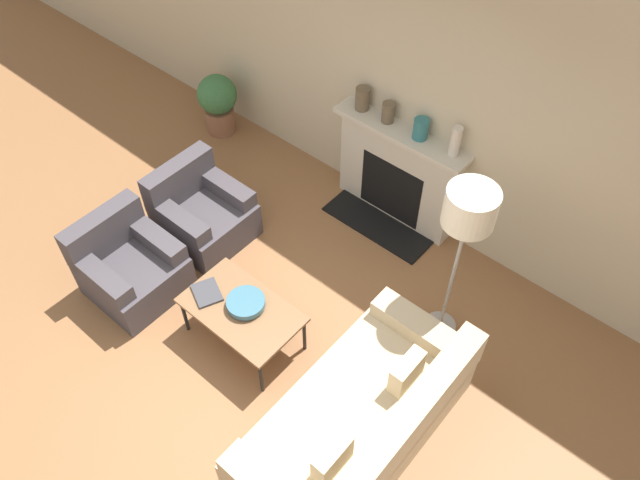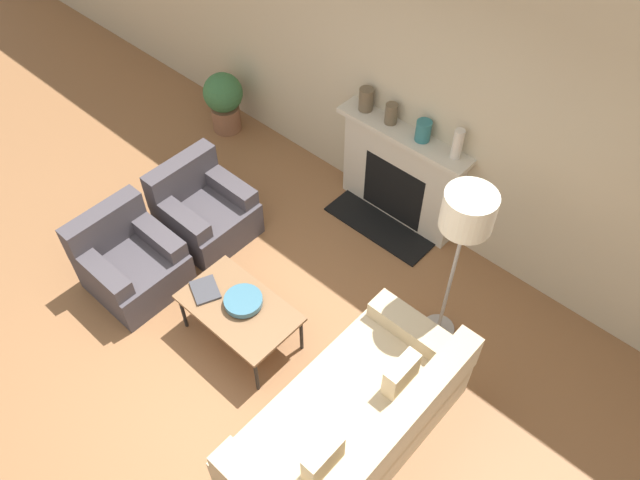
{
  "view_description": "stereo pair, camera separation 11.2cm",
  "coord_description": "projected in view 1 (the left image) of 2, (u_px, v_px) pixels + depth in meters",
  "views": [
    {
      "loc": [
        2.24,
        -1.52,
        4.75
      ],
      "look_at": [
        -0.21,
        1.34,
        0.45
      ],
      "focal_mm": 35.0,
      "sensor_mm": 36.0,
      "label": 1
    },
    {
      "loc": [
        2.32,
        -1.44,
        4.75
      ],
      "look_at": [
        -0.21,
        1.34,
        0.45
      ],
      "focal_mm": 35.0,
      "sensor_mm": 36.0,
      "label": 2
    }
  ],
  "objects": [
    {
      "name": "mantel_vase_right",
      "position": [
        455.0,
        141.0,
        5.43
      ],
      "size": [
        0.09,
        0.09,
        0.3
      ],
      "color": "beige",
      "rests_on": "fireplace"
    },
    {
      "name": "armchair_far",
      "position": [
        202.0,
        213.0,
        6.16
      ],
      "size": [
        0.8,
        0.78,
        0.79
      ],
      "rotation": [
        0.0,
        0.0,
        1.57
      ],
      "color": "#423D42",
      "rests_on": "ground_plane"
    },
    {
      "name": "mantel_vase_left",
      "position": [
        362.0,
        99.0,
        5.89
      ],
      "size": [
        0.14,
        0.14,
        0.23
      ],
      "color": "brown",
      "rests_on": "fireplace"
    },
    {
      "name": "mantel_vase_center_left",
      "position": [
        388.0,
        112.0,
        5.77
      ],
      "size": [
        0.12,
        0.12,
        0.2
      ],
      "color": "brown",
      "rests_on": "fireplace"
    },
    {
      "name": "book",
      "position": [
        207.0,
        293.0,
        5.3
      ],
      "size": [
        0.33,
        0.3,
        0.02
      ],
      "rotation": [
        0.0,
        0.0,
        -0.43
      ],
      "color": "#38383D",
      "rests_on": "coffee_table"
    },
    {
      "name": "potted_plant",
      "position": [
        218.0,
        101.0,
        7.16
      ],
      "size": [
        0.46,
        0.46,
        0.74
      ],
      "color": "brown",
      "rests_on": "ground_plane"
    },
    {
      "name": "fireplace",
      "position": [
        397.0,
        174.0,
        6.18
      ],
      "size": [
        1.41,
        0.59,
        1.09
      ],
      "color": "beige",
      "rests_on": "ground_plane"
    },
    {
      "name": "couch",
      "position": [
        360.0,
        423.0,
        4.7
      ],
      "size": [
        0.97,
        1.94,
        0.81
      ],
      "rotation": [
        0.0,
        0.0,
        -1.57
      ],
      "color": "tan",
      "rests_on": "ground_plane"
    },
    {
      "name": "wall_back",
      "position": [
        430.0,
        96.0,
        5.5
      ],
      "size": [
        18.0,
        0.06,
        2.9
      ],
      "color": "#BCAD8E",
      "rests_on": "ground_plane"
    },
    {
      "name": "mantel_vase_center_right",
      "position": [
        421.0,
        129.0,
        5.62
      ],
      "size": [
        0.14,
        0.14,
        0.2
      ],
      "color": "#28666B",
      "rests_on": "fireplace"
    },
    {
      "name": "floor_lamp",
      "position": [
        468.0,
        216.0,
        4.55
      ],
      "size": [
        0.39,
        0.39,
        1.69
      ],
      "color": "gray",
      "rests_on": "ground_plane"
    },
    {
      "name": "coffee_table",
      "position": [
        242.0,
        311.0,
        5.23
      ],
      "size": [
        1.01,
        0.61,
        0.46
      ],
      "color": "brown",
      "rests_on": "ground_plane"
    },
    {
      "name": "ground_plane",
      "position": [
        236.0,
        377.0,
        5.29
      ],
      "size": [
        18.0,
        18.0,
        0.0
      ],
      "primitive_type": "plane",
      "color": "brown"
    },
    {
      "name": "bowl",
      "position": [
        246.0,
        303.0,
        5.19
      ],
      "size": [
        0.33,
        0.33,
        0.07
      ],
      "color": "#38667A",
      "rests_on": "coffee_table"
    },
    {
      "name": "armchair_near",
      "position": [
        129.0,
        266.0,
        5.71
      ],
      "size": [
        0.8,
        0.78,
        0.79
      ],
      "rotation": [
        0.0,
        0.0,
        1.57
      ],
      "color": "#423D42",
      "rests_on": "ground_plane"
    }
  ]
}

